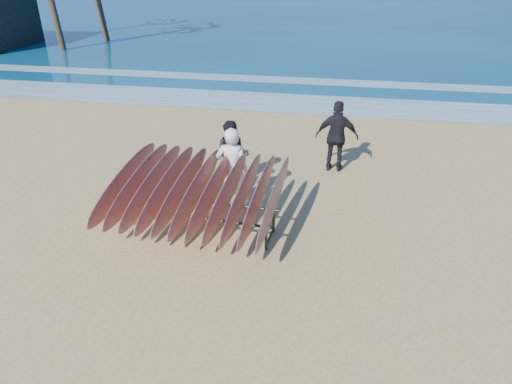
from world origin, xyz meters
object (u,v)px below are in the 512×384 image
person_white (232,169)px  person_dark_a (232,156)px  surfboard_rack (196,191)px  person_dark_b (337,137)px

person_white → person_dark_a: person_white is taller
person_dark_a → surfboard_rack: bearing=-103.2°
person_dark_a → person_dark_b: (2.36, 1.47, 0.09)m
surfboard_rack → person_dark_a: person_dark_a is taller
surfboard_rack → person_dark_b: size_ratio=1.84×
person_dark_b → person_white: bearing=50.8°
person_white → person_dark_a: size_ratio=1.12×
surfboard_rack → person_white: bearing=70.1°
surfboard_rack → person_dark_a: 2.03m
surfboard_rack → person_dark_a: (0.25, 2.01, -0.08)m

